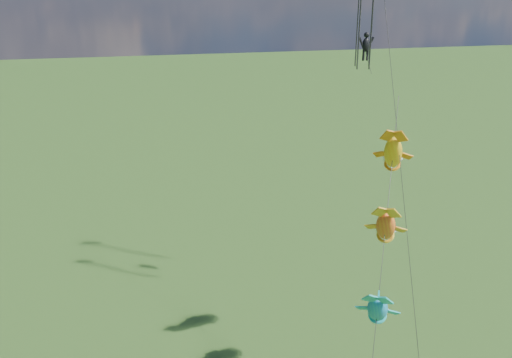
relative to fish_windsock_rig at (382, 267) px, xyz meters
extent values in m
cylinder|color=black|center=(-0.44, -0.82, -0.92)|extent=(7.49, 13.98, 15.73)
ellipsoid|color=blue|center=(-0.68, -1.28, -1.44)|extent=(2.10, 2.81, 2.67)
ellipsoid|color=red|center=(0.71, 1.32, 1.49)|extent=(2.10, 2.81, 2.67)
ellipsoid|color=yellow|center=(2.10, 3.93, 4.42)|extent=(2.10, 2.81, 2.67)
cylinder|color=black|center=(2.22, 3.62, 4.86)|extent=(2.62, 16.90, 27.28)
cylinder|color=black|center=(1.97, 9.13, 11.53)|extent=(0.08, 0.08, 7.45)
cylinder|color=black|center=(2.67, 9.13, 11.53)|extent=(0.08, 0.08, 7.45)
camera|label=1|loc=(-11.35, -22.39, 13.21)|focal=40.00mm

